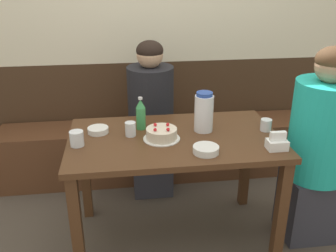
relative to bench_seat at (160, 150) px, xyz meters
name	(u,v)px	position (x,y,z in m)	size (l,w,h in m)	color
ground_plane	(174,236)	(0.00, -0.83, -0.23)	(12.00, 12.00, 0.00)	#4C4238
back_wall	(155,23)	(0.00, 0.22, 1.02)	(4.80, 0.04, 2.50)	#3D2819
bench_seat	(160,150)	(0.00, 0.00, 0.00)	(2.59, 0.38, 0.47)	#56331E
dining_table	(174,152)	(0.00, -0.83, 0.40)	(1.25, 0.73, 0.73)	#4C2D19
birthday_cake	(162,134)	(-0.08, -0.85, 0.53)	(0.22, 0.22, 0.09)	white
water_pitcher	(204,112)	(0.19, -0.76, 0.62)	(0.12, 0.12, 0.25)	white
soju_bottle	(141,114)	(-0.19, -0.68, 0.60)	(0.06, 0.06, 0.21)	#388E4C
napkin_holder	(277,143)	(0.54, -1.07, 0.54)	(0.11, 0.08, 0.11)	white
bowl_soup_white	(98,130)	(-0.45, -0.71, 0.52)	(0.13, 0.13, 0.03)	white
bowl_rice_small	(206,150)	(0.14, -1.06, 0.52)	(0.14, 0.14, 0.04)	white
glass_water_tall	(130,129)	(-0.26, -0.78, 0.54)	(0.06, 0.06, 0.09)	silver
glass_tumbler_short	(266,125)	(0.57, -0.81, 0.54)	(0.07, 0.07, 0.07)	silver
glass_shot_small	(77,139)	(-0.56, -0.88, 0.55)	(0.08, 0.08, 0.09)	silver
person_teal_shirt	(318,149)	(0.89, -0.91, 0.40)	(0.38, 0.38, 1.26)	#33333D
person_pale_blue_shirt	(151,122)	(-0.09, -0.21, 0.34)	(0.34, 0.34, 1.19)	#33333D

